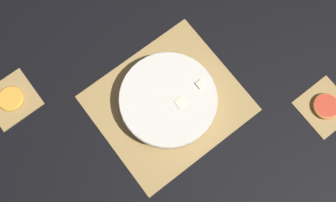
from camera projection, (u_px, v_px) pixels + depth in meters
ground_plane at (168, 103)px, 1.15m from camera, size 6.00×6.00×0.00m
bamboo_mat_center at (168, 103)px, 1.15m from camera, size 0.41×0.36×0.01m
coaster_mat_near_right at (12, 99)px, 1.15m from camera, size 0.14×0.14×0.01m
coaster_mat_far_left at (325, 107)px, 1.14m from camera, size 0.14×0.14×0.01m
fruit_salad_bowl at (168, 100)px, 1.11m from camera, size 0.28×0.28×0.06m
orange_slice_whole at (11, 99)px, 1.14m from camera, size 0.08×0.08×0.01m
grapefruit_slice at (326, 106)px, 1.14m from camera, size 0.08×0.08×0.01m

